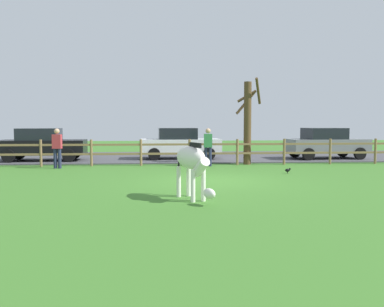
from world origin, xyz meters
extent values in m
plane|color=#3D7528|center=(0.00, 0.00, 0.00)|extent=(60.00, 60.00, 0.00)
cube|color=#47474C|center=(0.00, 9.30, 0.03)|extent=(28.00, 7.40, 0.05)
cylinder|color=olive|center=(-6.74, 5.00, 0.58)|extent=(0.11, 0.11, 1.16)
cylinder|color=olive|center=(-4.61, 5.00, 0.58)|extent=(0.11, 0.11, 1.16)
cylinder|color=olive|center=(-2.47, 5.00, 0.58)|extent=(0.11, 0.11, 1.16)
cylinder|color=olive|center=(-0.34, 5.00, 0.58)|extent=(0.11, 0.11, 1.16)
cylinder|color=olive|center=(1.79, 5.00, 0.58)|extent=(0.11, 0.11, 1.16)
cylinder|color=olive|center=(3.92, 5.00, 0.58)|extent=(0.11, 0.11, 1.16)
cylinder|color=olive|center=(6.05, 5.00, 0.58)|extent=(0.11, 0.11, 1.16)
cylinder|color=olive|center=(8.18, 5.00, 0.58)|extent=(0.11, 0.11, 1.16)
cube|color=olive|center=(-0.34, 5.00, 0.52)|extent=(21.32, 0.06, 0.09)
cube|color=olive|center=(-0.34, 5.00, 0.93)|extent=(21.32, 0.06, 0.09)
cylinder|color=#513A23|center=(2.28, 5.22, 1.85)|extent=(0.33, 0.33, 3.70)
cylinder|color=#513A23|center=(2.33, 5.63, 3.08)|extent=(0.90, 0.22, 0.59)
cylinder|color=#513A23|center=(2.71, 5.04, 3.28)|extent=(0.50, 0.98, 1.12)
cylinder|color=#513A23|center=(2.27, 5.63, 2.78)|extent=(0.92, 0.14, 1.06)
ellipsoid|color=white|center=(-0.94, -3.22, 1.03)|extent=(0.91, 1.33, 0.56)
cylinder|color=white|center=(-0.66, -3.54, 0.39)|extent=(0.11, 0.11, 0.78)
cylinder|color=white|center=(-0.92, -3.64, 0.39)|extent=(0.11, 0.11, 0.78)
cylinder|color=white|center=(-0.96, -2.80, 0.39)|extent=(0.11, 0.11, 0.78)
cylinder|color=white|center=(-1.22, -2.90, 0.39)|extent=(0.11, 0.11, 0.78)
cylinder|color=white|center=(-0.75, -3.71, 0.84)|extent=(0.44, 0.64, 0.51)
ellipsoid|color=white|center=(-0.59, -4.10, 0.28)|extent=(0.35, 0.48, 0.24)
cube|color=black|center=(-0.85, -3.45, 1.35)|extent=(0.25, 0.53, 0.12)
cylinder|color=black|center=(-1.20, -2.60, 0.88)|extent=(0.12, 0.20, 0.54)
cylinder|color=black|center=(3.06, 1.75, 0.03)|extent=(0.01, 0.01, 0.06)
cylinder|color=black|center=(3.06, 1.71, 0.03)|extent=(0.01, 0.01, 0.06)
ellipsoid|color=black|center=(3.06, 1.73, 0.12)|extent=(0.18, 0.10, 0.12)
sphere|color=black|center=(3.15, 1.73, 0.17)|extent=(0.07, 0.07, 0.07)
cube|color=slate|center=(6.85, 7.37, 0.70)|extent=(4.11, 1.99, 0.70)
cube|color=black|center=(6.70, 7.35, 1.33)|extent=(2.01, 1.70, 0.56)
cylinder|color=black|center=(8.14, 8.31, 0.35)|extent=(0.61, 0.22, 0.60)
cylinder|color=black|center=(8.26, 6.62, 0.35)|extent=(0.61, 0.22, 0.60)
cylinder|color=black|center=(5.44, 8.11, 0.35)|extent=(0.61, 0.22, 0.60)
cylinder|color=black|center=(5.57, 6.42, 0.35)|extent=(0.61, 0.22, 0.60)
cube|color=black|center=(-7.25, 7.30, 0.70)|extent=(4.06, 1.85, 0.70)
cube|color=black|center=(-7.40, 7.30, 1.33)|extent=(1.96, 1.63, 0.56)
cylinder|color=black|center=(-5.93, 8.20, 0.35)|extent=(0.61, 0.20, 0.60)
cylinder|color=black|center=(-5.87, 6.50, 0.35)|extent=(0.61, 0.20, 0.60)
cylinder|color=black|center=(-8.63, 8.10, 0.35)|extent=(0.61, 0.20, 0.60)
cylinder|color=black|center=(-8.57, 6.40, 0.35)|extent=(0.61, 0.20, 0.60)
cube|color=white|center=(-0.59, 7.91, 0.70)|extent=(4.06, 1.84, 0.70)
cube|color=black|center=(-0.74, 7.91, 1.33)|extent=(1.95, 1.63, 0.56)
cylinder|color=black|center=(0.73, 8.81, 0.35)|extent=(0.61, 0.20, 0.60)
cylinder|color=black|center=(0.79, 7.11, 0.35)|extent=(0.61, 0.20, 0.60)
cylinder|color=black|center=(-1.97, 8.71, 0.35)|extent=(0.61, 0.20, 0.60)
cylinder|color=black|center=(-1.91, 7.02, 0.35)|extent=(0.61, 0.20, 0.60)
cylinder|color=#232847|center=(-5.95, 4.21, 0.41)|extent=(0.14, 0.14, 0.82)
cylinder|color=#232847|center=(-5.77, 4.18, 0.41)|extent=(0.14, 0.14, 0.82)
cube|color=#B7333D|center=(-5.86, 4.20, 1.11)|extent=(0.38, 0.26, 0.58)
sphere|color=tan|center=(-5.86, 4.20, 1.53)|extent=(0.22, 0.22, 0.22)
cylinder|color=#232847|center=(0.33, 4.57, 0.41)|extent=(0.14, 0.14, 0.82)
cylinder|color=#232847|center=(0.51, 4.54, 0.41)|extent=(0.14, 0.14, 0.82)
cube|color=#38844C|center=(0.42, 4.55, 1.11)|extent=(0.38, 0.26, 0.58)
sphere|color=tan|center=(0.42, 4.55, 1.53)|extent=(0.22, 0.22, 0.22)
camera|label=1|loc=(-1.76, -13.58, 1.90)|focal=39.70mm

